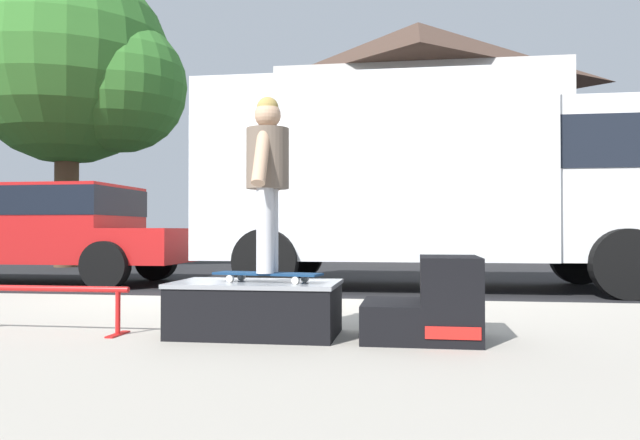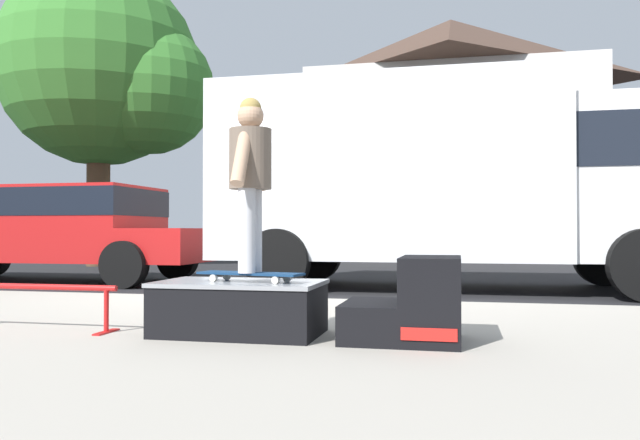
% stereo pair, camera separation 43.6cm
% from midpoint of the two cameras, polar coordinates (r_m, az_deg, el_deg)
% --- Properties ---
extents(ground_plane, '(140.00, 140.00, 0.00)m').
position_cam_midpoint_polar(ground_plane, '(7.86, -7.23, -7.34)').
color(ground_plane, black).
extents(sidewalk_slab, '(50.00, 5.00, 0.12)m').
position_cam_midpoint_polar(sidewalk_slab, '(5.15, -18.71, -10.00)').
color(sidewalk_slab, '#A8A093').
rests_on(sidewalk_slab, ground).
extents(skate_box, '(1.18, 0.70, 0.39)m').
position_cam_midpoint_polar(skate_box, '(4.59, -4.57, -7.80)').
color(skate_box, black).
rests_on(skate_box, sidewalk_slab).
extents(kicker_ramp, '(0.80, 0.69, 0.58)m').
position_cam_midpoint_polar(kicker_ramp, '(4.39, 11.28, -7.68)').
color(kicker_ramp, black).
rests_on(kicker_ramp, sidewalk_slab).
extents(grind_rail, '(1.41, 0.28, 0.35)m').
position_cam_midpoint_polar(grind_rail, '(5.17, -22.51, -6.37)').
color(grind_rail, red).
rests_on(grind_rail, sidewalk_slab).
extents(skateboard, '(0.80, 0.34, 0.07)m').
position_cam_midpoint_polar(skateboard, '(4.50, -3.60, -4.93)').
color(skateboard, navy).
rests_on(skateboard, skate_box).
extents(skater_kid, '(0.30, 0.64, 1.25)m').
position_cam_midpoint_polar(skater_kid, '(4.51, -3.59, 4.61)').
color(skater_kid, silver).
rests_on(skater_kid, skateboard).
extents(box_truck, '(6.91, 2.63, 3.05)m').
position_cam_midpoint_polar(box_truck, '(9.59, 13.25, 4.01)').
color(box_truck, silver).
rests_on(box_truck, ground).
extents(pickup_truck_red, '(5.70, 2.09, 1.61)m').
position_cam_midpoint_polar(pickup_truck_red, '(11.53, -21.62, -0.80)').
color(pickup_truck_red, red).
rests_on(pickup_truck_red, ground).
extents(street_tree_main, '(5.37, 4.88, 7.36)m').
position_cam_midpoint_polar(street_tree_main, '(16.65, -17.86, 12.62)').
color(street_tree_main, brown).
rests_on(street_tree_main, ground).
extents(house_behind, '(9.54, 8.22, 8.40)m').
position_cam_midpoint_polar(house_behind, '(22.89, 12.36, 7.52)').
color(house_behind, silver).
rests_on(house_behind, ground).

